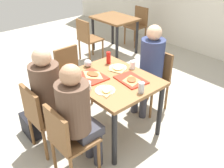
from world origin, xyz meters
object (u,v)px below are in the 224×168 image
tray_red_far (131,80)px  condiment_bottle (108,58)px  pizza_slice_c (118,68)px  chair_near_left (41,114)px  plastic_cup_b (88,86)px  soda_can (141,88)px  background_table (115,24)px  pizza_slice_d (106,90)px  background_chair_far (138,23)px  background_chair_near (87,37)px  pizza_slice_a (93,74)px  foil_bundle (88,63)px  plastic_cup_a (133,65)px  paper_plate_center (118,68)px  pizza_slice_b (132,80)px  paper_plate_near_edge (105,90)px  handbag (31,125)px  person_in_brown_jacket (77,112)px  chair_left_end (71,72)px  person_in_red (50,91)px  person_far_side (150,63)px  chair_near_right (67,138)px  main_table (112,86)px  chair_far_side (155,76)px  tray_red_near (92,76)px

tray_red_far → condiment_bottle: 0.54m
tray_red_far → pizza_slice_c: size_ratio=1.38×
chair_near_left → plastic_cup_b: plastic_cup_b is taller
chair_near_left → tray_red_far: size_ratio=2.38×
chair_near_left → condiment_bottle: 1.12m
tray_red_far → soda_can: 0.29m
plastic_cup_b → background_table: plastic_cup_b is taller
pizza_slice_d → background_chair_far: (-2.15, 2.80, -0.28)m
soda_can → background_chair_near: bearing=156.1°
background_table → tray_red_far: bearing=-38.2°
pizza_slice_a → condiment_bottle: condiment_bottle is taller
pizza_slice_c → pizza_slice_d: 0.55m
chair_near_left → foil_bundle: bearing=102.9°
pizza_slice_c → background_chair_near: size_ratio=0.30×
chair_near_left → plastic_cup_a: bearing=78.8°
chair_near_left → pizza_slice_c: bearing=82.9°
background_table → paper_plate_center: bearing=-41.2°
paper_plate_center → pizza_slice_b: bearing=-18.9°
paper_plate_center → paper_plate_near_edge: same height
tray_red_far → handbag: (-0.79, -0.97, -0.64)m
soda_can → plastic_cup_a: bearing=143.4°
condiment_bottle → background_chair_far: bearing=125.1°
pizza_slice_c → background_table: size_ratio=0.29×
person_in_brown_jacket → chair_left_end: bearing=149.8°
person_in_red → background_table: bearing=124.3°
person_in_brown_jacket → person_far_side: same height
chair_near_right → pizza_slice_d: bearing=98.1°
plastic_cup_b → soda_can: bearing=43.3°
main_table → paper_plate_center: 0.31m
paper_plate_near_edge → plastic_cup_a: 0.64m
chair_near_right → background_chair_far: same height
condiment_bottle → background_table: (-1.63, 1.58, -0.21)m
chair_left_end → handbag: size_ratio=2.68×
person_in_red → pizza_slice_a: size_ratio=5.02×
chair_far_side → paper_plate_center: 0.66m
tray_red_far → paper_plate_near_edge: bearing=-94.0°
paper_plate_near_edge → pizza_slice_a: 0.37m
tray_red_near → paper_plate_center: tray_red_near is taller
chair_near_right → background_table: size_ratio=0.95×
handbag → background_table: (-1.36, 2.66, 0.50)m
pizza_slice_c → chair_near_left: bearing=-97.1°
chair_left_end → plastic_cup_a: plastic_cup_a is taller
paper_plate_center → chair_near_right: bearing=-68.5°
plastic_cup_a → background_chair_far: bearing=131.6°
pizza_slice_a → pizza_slice_b: bearing=31.3°
main_table → plastic_cup_b: 0.40m
pizza_slice_a → pizza_slice_c: pizza_slice_a is taller
paper_plate_near_edge → foil_bundle: size_ratio=2.20×
pizza_slice_a → background_table: 2.64m
pizza_slice_a → background_chair_far: (-1.77, 2.69, -0.29)m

